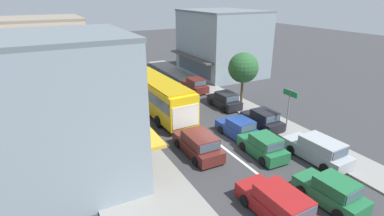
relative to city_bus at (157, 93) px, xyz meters
name	(u,v)px	position (x,y,z in m)	size (l,w,h in m)	color
ground_plane	(216,142)	(1.65, -7.57, -1.88)	(140.00, 140.00, 0.00)	#353538
lane_centre_line	(191,123)	(1.65, -3.57, -1.88)	(0.20, 28.00, 0.01)	silver
sidewalk_left	(106,129)	(-5.15, -1.57, -1.81)	(5.20, 44.00, 0.14)	gray
kerb_right	(237,103)	(7.85, -1.57, -1.82)	(2.80, 44.00, 0.12)	gray
shopfront_corner_near	(61,114)	(-8.53, -7.71, 2.38)	(8.63, 7.29, 8.54)	#84939E
shopfront_mid_block	(51,85)	(-8.53, 0.15, 1.93)	(7.60, 7.66, 7.64)	gray
shopfront_far_end	(45,62)	(-8.53, 7.76, 2.26)	(8.54, 7.13, 8.30)	#B2A38E
building_right_far	(221,43)	(13.13, 9.63, 2.29)	(9.52, 10.76, 8.34)	#84939E
city_bus	(157,93)	(0.00, 0.00, 0.00)	(3.00, 10.93, 3.23)	yellow
hatchback_adjacent_lane_trail	(263,146)	(3.39, -10.71, -1.17)	(1.94, 3.77, 1.54)	#1E6638
hatchback_queue_far_back	(331,192)	(3.25, -16.25, -1.17)	(1.96, 3.78, 1.54)	#1E6638
sedan_behind_bus_mid	(240,129)	(3.65, -7.71, -1.22)	(2.01, 4.26, 1.47)	navy
wagon_adjacent_lane_lead	(198,144)	(-0.40, -8.45, -1.14)	(1.96, 4.51, 1.58)	#561E19
wagon_behind_bus_near	(278,205)	(0.05, -15.75, -1.14)	(2.01, 4.54, 1.58)	maroon
parked_wagon_kerb_front	(318,150)	(6.21, -12.85, -1.14)	(2.06, 4.56, 1.58)	#9EA3A8
parked_hatchback_kerb_second	(262,120)	(6.34, -7.14, -1.17)	(1.83, 3.71, 1.54)	black
parked_hatchback_kerb_third	(225,100)	(6.23, -1.80, -1.17)	(1.90, 3.75, 1.54)	black
parked_hatchback_kerb_rear	(195,85)	(6.10, 4.01, -1.17)	(1.86, 3.72, 1.54)	#561E19
traffic_light_downstreet	(101,63)	(-2.64, 10.51, 0.97)	(0.33, 0.24, 4.20)	gray
directional_road_sign	(289,101)	(7.40, -8.77, 0.80)	(0.10, 1.40, 3.60)	gray
street_tree_right	(243,68)	(7.91, -2.16, 1.92)	(2.86, 2.86, 5.25)	brown
pedestrian_with_handbag_near	(113,94)	(-3.02, 4.20, -0.81)	(0.61, 0.48, 1.63)	#333338
pedestrian_browsing_midblock	(105,89)	(-3.42, 6.09, -0.81)	(0.54, 0.33, 1.63)	#333338
pedestrian_far_walker	(118,104)	(-3.36, 1.20, -0.81)	(0.56, 0.28, 1.63)	#232838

